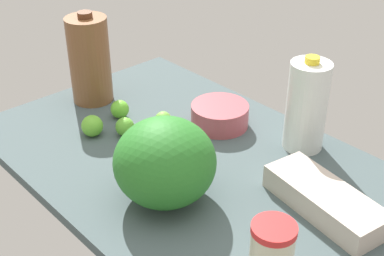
{
  "coord_description": "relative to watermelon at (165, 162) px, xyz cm",
  "views": [
    {
      "loc": [
        -88.32,
        80.66,
        84.53
      ],
      "look_at": [
        0.0,
        0.0,
        13.0
      ],
      "focal_mm": 50.0,
      "sensor_mm": 36.0,
      "label": 1
    }
  ],
  "objects": [
    {
      "name": "lime_beside_bowl",
      "position": [
        30.49,
        -10.19,
        -7.82
      ],
      "size": [
        5.5,
        5.5,
        5.5
      ],
      "primitive_type": "sphere",
      "color": "#5CAC32",
      "rests_on": "countertop"
    },
    {
      "name": "mixing_bowl",
      "position": [
        16.05,
        -34.46,
        -7.23
      ],
      "size": [
        17.12,
        17.12,
        6.69
      ],
      "primitive_type": "cylinder",
      "color": "#A74850",
      "rests_on": "countertop"
    },
    {
      "name": "lime_far_back",
      "position": [
        39.93,
        -15.21,
        -7.75
      ],
      "size": [
        5.65,
        5.65,
        5.65
      ],
      "primitive_type": "sphere",
      "color": "#62BB2F",
      "rests_on": "countertop"
    },
    {
      "name": "countertop",
      "position": [
        7.92,
        -15.85,
        -12.07
      ],
      "size": [
        120.0,
        76.0,
        3.0
      ],
      "primitive_type": "cube",
      "color": "#435254",
      "rests_on": "ground"
    },
    {
      "name": "chocolate_milk_jug",
      "position": [
        55.65,
        -16.13,
        3.37
      ],
      "size": [
        12.93,
        12.93,
        29.45
      ],
      "color": "brown",
      "rests_on": "countertop"
    },
    {
      "name": "watermelon",
      "position": [
        0.0,
        0.0,
        0.0
      ],
      "size": [
        24.35,
        24.35,
        21.14
      ],
      "primitive_type": "ellipsoid",
      "color": "#287326",
      "rests_on": "countertop"
    },
    {
      "name": "lime_near_front",
      "position": [
        36.7,
        -3.15,
        -7.43
      ],
      "size": [
        6.28,
        6.28,
        6.28
      ],
      "primitive_type": "sphere",
      "color": "#66B633",
      "rests_on": "countertop"
    },
    {
      "name": "egg_carton",
      "position": [
        -28.64,
        -24.5,
        -7.51
      ],
      "size": [
        32.23,
        16.52,
        6.12
      ],
      "primitive_type": "cube",
      "rotation": [
        0.0,
        0.0,
        -0.16
      ],
      "color": "#C1B2A5",
      "rests_on": "countertop"
    },
    {
      "name": "milk_jug",
      "position": [
        -7.79,
        -43.4,
        2.2
      ],
      "size": [
        11.07,
        11.07,
        27.11
      ],
      "color": "white",
      "rests_on": "countertop"
    },
    {
      "name": "lime_by_jug",
      "position": [
        26.46,
        -21.23,
        -8.07
      ],
      "size": [
        5.01,
        5.01,
        5.01
      ],
      "primitive_type": "sphere",
      "color": "#6FB33C",
      "rests_on": "countertop"
    }
  ]
}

